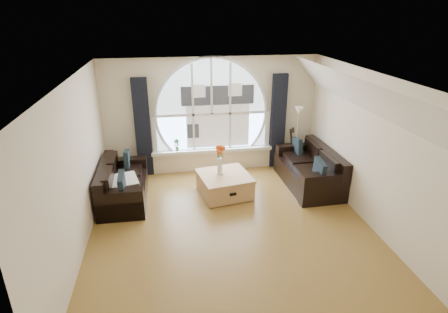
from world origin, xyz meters
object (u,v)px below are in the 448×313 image
(guitar, at_px, (290,147))
(sofa_left, at_px, (123,182))
(sofa_right, at_px, (309,169))
(floor_lamp, at_px, (297,140))
(potted_plant, at_px, (177,145))
(vase_flowers, at_px, (220,156))
(coffee_chest, at_px, (225,184))

(guitar, bearing_deg, sofa_left, 172.79)
(sofa_left, relative_size, sofa_right, 0.92)
(sofa_right, bearing_deg, floor_lamp, 91.04)
(sofa_left, relative_size, potted_plant, 6.03)
(sofa_right, height_order, guitar, guitar)
(vase_flowers, bearing_deg, sofa_right, 1.88)
(guitar, relative_size, potted_plant, 3.59)
(coffee_chest, bearing_deg, floor_lamp, 15.69)
(vase_flowers, height_order, guitar, vase_flowers)
(potted_plant, bearing_deg, floor_lamp, -8.37)
(sofa_left, xyz_separation_m, guitar, (3.91, 1.08, 0.13))
(vase_flowers, distance_m, guitar, 2.24)
(sofa_left, distance_m, potted_plant, 1.70)
(vase_flowers, distance_m, floor_lamp, 2.14)
(sofa_left, height_order, guitar, guitar)
(vase_flowers, bearing_deg, potted_plant, 123.89)
(vase_flowers, relative_size, guitar, 0.66)
(coffee_chest, relative_size, vase_flowers, 1.46)
(sofa_right, distance_m, potted_plant, 3.09)
(potted_plant, bearing_deg, coffee_chest, -55.00)
(coffee_chest, relative_size, guitar, 0.96)
(floor_lamp, xyz_separation_m, potted_plant, (-2.80, 0.41, -0.10))
(vase_flowers, relative_size, potted_plant, 2.37)
(sofa_left, distance_m, sofa_right, 3.99)
(sofa_right, height_order, floor_lamp, floor_lamp)
(sofa_left, height_order, vase_flowers, vase_flowers)
(floor_lamp, height_order, potted_plant, floor_lamp)
(vase_flowers, bearing_deg, sofa_left, 179.20)
(vase_flowers, xyz_separation_m, potted_plant, (-0.84, 1.25, -0.15))
(sofa_right, height_order, vase_flowers, vase_flowers)
(sofa_right, xyz_separation_m, floor_lamp, (-0.03, 0.77, 0.40))
(sofa_right, height_order, potted_plant, potted_plant)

